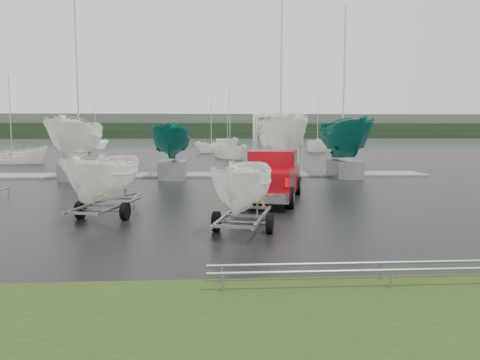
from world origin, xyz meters
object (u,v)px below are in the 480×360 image
trailer_parked (103,138)px  trailer_hitched (244,145)px  pickup_truck (271,174)px  boat_hoist (278,135)px

trailer_parked → trailer_hitched: bearing=-15.0°
pickup_truck → trailer_parked: (-6.25, -4.11, 1.63)m
pickup_truck → trailer_hitched: trailer_hitched is taller
trailer_parked → boat_hoist: bearing=73.9°
trailer_hitched → pickup_truck: bearing=90.0°
pickup_truck → trailer_hitched: size_ratio=1.41×
trailer_hitched → trailer_parked: size_ratio=0.94×
pickup_truck → trailer_parked: bearing=-132.1°
pickup_truck → trailer_hitched: 6.84m
pickup_truck → boat_hoist: size_ratio=1.61×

